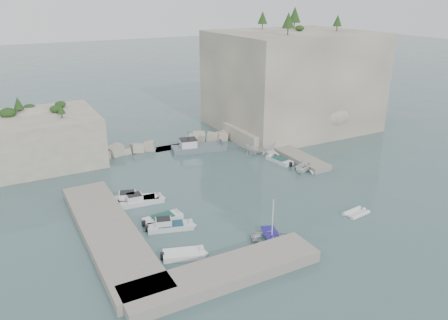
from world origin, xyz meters
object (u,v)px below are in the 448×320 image
motorboat_e (184,257)px  tender_east_d (260,153)px  motorboat_a (135,202)px  inflatable_dinghy (356,215)px  tender_east_a (303,172)px  tender_east_c (270,154)px  rowboat (272,240)px  motorboat_d (171,229)px  motorboat_c (163,221)px  motorboat_b (141,203)px  work_boat (199,151)px  tender_east_b (279,162)px

motorboat_e → tender_east_d: tender_east_d is taller
motorboat_a → inflatable_dinghy: motorboat_a is taller
tender_east_a → tender_east_c: 7.97m
motorboat_a → rowboat: motorboat_a is taller
motorboat_d → inflatable_dinghy: bearing=-3.2°
motorboat_c → motorboat_d: motorboat_d is taller
motorboat_a → motorboat_b: bearing=-38.8°
motorboat_d → work_boat: 24.56m
motorboat_c → motorboat_e: (-0.76, -7.51, 0.00)m
motorboat_d → tender_east_c: size_ratio=1.24×
motorboat_b → motorboat_c: motorboat_b is taller
motorboat_d → rowboat: bearing=-23.9°
inflatable_dinghy → work_boat: bearing=96.0°
inflatable_dinghy → motorboat_b: bearing=138.1°
tender_east_b → tender_east_c: 3.43m
tender_east_d → motorboat_c: bearing=143.7°
motorboat_e → tender_east_b: (22.23, 16.07, 0.00)m
rowboat → work_boat: work_boat is taller
motorboat_d → motorboat_b: bearing=112.5°
inflatable_dinghy → tender_east_d: bearing=79.1°
inflatable_dinghy → tender_east_b: bearing=76.8°
rowboat → motorboat_d: bearing=68.6°
motorboat_a → motorboat_e: size_ratio=1.44×
motorboat_b → work_boat: work_boat is taller
motorboat_d → tender_east_a: size_ratio=1.39×
motorboat_b → tender_east_a: size_ratio=1.53×
inflatable_dinghy → tender_east_a: size_ratio=0.84×
motorboat_d → motorboat_e: motorboat_d is taller
motorboat_a → tender_east_a: size_ratio=1.64×
motorboat_a → tender_east_b: motorboat_a is taller
tender_east_a → rowboat: bearing=111.2°
tender_east_b → motorboat_b: bearing=89.1°
motorboat_a → tender_east_d: size_ratio=1.28×
tender_east_a → tender_east_c: bearing=-21.3°
motorboat_b → tender_east_c: size_ratio=1.36×
motorboat_a → tender_east_c: size_ratio=1.46×
tender_east_b → motorboat_c: bearing=102.3°
motorboat_e → tender_east_c: (22.92, 19.42, 0.00)m
rowboat → tender_east_a: bearing=-28.6°
tender_east_b → tender_east_d: 4.59m
motorboat_b → motorboat_a: bearing=128.6°
motorboat_a → inflatable_dinghy: size_ratio=1.95×
motorboat_e → rowboat: 9.11m
motorboat_e → inflatable_dinghy: motorboat_e is taller
motorboat_e → tender_east_c: 30.04m
motorboat_b → tender_east_c: (22.87, 6.69, 0.00)m
motorboat_e → tender_east_a: tender_east_a is taller
motorboat_b → motorboat_e: (-0.05, -12.74, 0.00)m
inflatable_dinghy → work_boat: work_boat is taller
inflatable_dinghy → tender_east_a: tender_east_a is taller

